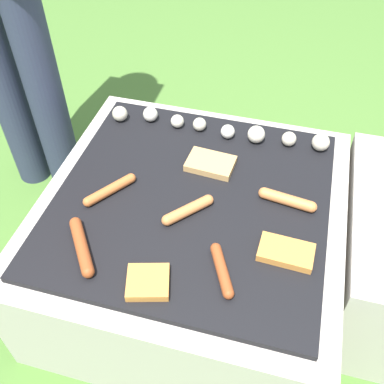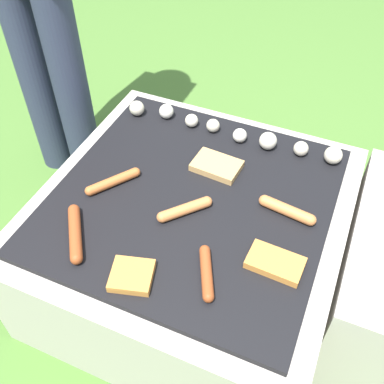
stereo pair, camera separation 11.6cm
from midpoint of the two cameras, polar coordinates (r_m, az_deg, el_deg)
name	(u,v)px [view 1 (the left image)]	position (r m, az deg, el deg)	size (l,w,h in m)	color
ground_plane	(192,276)	(1.47, -2.29, -10.80)	(14.00, 14.00, 0.00)	#47702D
grill	(192,241)	(1.32, -2.53, -6.42)	(0.80, 0.80, 0.37)	#B2AA9E
sausage_front_center	(222,270)	(1.02, 0.52, -10.07)	(0.08, 0.13, 0.03)	#93421E
sausage_back_right	(287,200)	(1.16, 9.24, -1.14)	(0.15, 0.05, 0.03)	#C6753D
sausage_front_left	(110,190)	(1.20, -13.11, 0.15)	(0.10, 0.14, 0.03)	#B7602D
sausage_back_center	(188,210)	(1.12, -3.45, -2.44)	(0.11, 0.12, 0.03)	#C6753D
sausage_mid_left	(81,246)	(1.10, -16.85, -6.79)	(0.12, 0.15, 0.03)	#93421E
bread_slice_right	(148,282)	(1.01, -8.95, -11.43)	(0.11, 0.11, 0.02)	#D18438
bread_slice_center	(286,252)	(1.06, 8.79, -7.75)	(0.13, 0.08, 0.02)	#D18438
bread_slice_left	(211,164)	(1.25, -0.28, 3.51)	(0.14, 0.10, 0.02)	tan
mushroom_row	(222,128)	(1.35, 1.37, 7.99)	(0.66, 0.07, 0.05)	beige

